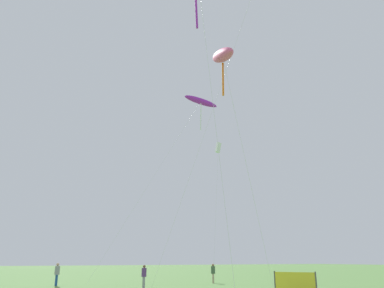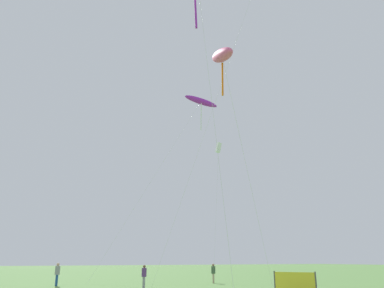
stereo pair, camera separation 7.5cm
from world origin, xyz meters
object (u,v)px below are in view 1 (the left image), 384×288
(kite_flying_1, at_px, (222,56))
(event_banner, at_px, (295,284))
(person_standing_0, at_px, (144,275))
(person_standing_1, at_px, (57,273))
(person_standing_2, at_px, (213,272))
(kite_flying_4, at_px, (201,102))
(kite_flying_2, at_px, (218,148))

(kite_flying_1, bearing_deg, event_banner, 22.68)
(person_standing_0, xyz_separation_m, person_standing_1, (-5.57, 5.57, 0.07))
(person_standing_2, xyz_separation_m, event_banner, (-2.82, -14.25, -0.23))
(person_standing_0, distance_m, event_banner, 12.31)
(person_standing_1, bearing_deg, kite_flying_4, -92.44)
(person_standing_0, relative_size, event_banner, 0.77)
(person_standing_0, relative_size, kite_flying_2, 0.11)
(person_standing_0, bearing_deg, person_standing_1, 48.51)
(kite_flying_1, height_order, kite_flying_4, kite_flying_4)
(person_standing_1, distance_m, person_standing_2, 13.68)
(kite_flying_1, bearing_deg, kite_flying_4, 64.70)
(kite_flying_4, relative_size, event_banner, 9.17)
(person_standing_0, height_order, kite_flying_2, kite_flying_2)
(kite_flying_4, xyz_separation_m, event_banner, (-3.20, -17.14, -18.39))
(person_standing_2, height_order, kite_flying_4, kite_flying_4)
(person_standing_1, xyz_separation_m, kite_flying_4, (13.82, 0.35, 18.10))
(person_standing_1, xyz_separation_m, event_banner, (10.62, -16.79, -0.29))
(person_standing_2, relative_size, kite_flying_1, 0.13)
(person_standing_0, xyz_separation_m, event_banner, (5.05, -11.23, -0.21))
(person_standing_2, bearing_deg, person_standing_0, 133.30)
(kite_flying_2, bearing_deg, event_banner, -107.85)
(kite_flying_1, xyz_separation_m, event_banner, (6.10, 2.55, -11.78))
(person_standing_0, relative_size, kite_flying_1, 0.12)
(person_standing_2, height_order, kite_flying_2, kite_flying_2)
(kite_flying_4, bearing_deg, event_banner, -100.59)
(person_standing_0, height_order, kite_flying_1, kite_flying_1)
(person_standing_1, xyz_separation_m, person_standing_2, (13.44, -2.54, -0.06))
(person_standing_1, height_order, kite_flying_2, kite_flying_2)
(kite_flying_1, relative_size, kite_flying_4, 0.68)
(person_standing_1, xyz_separation_m, kite_flying_2, (16.30, 0.86, 13.10))
(event_banner, bearing_deg, kite_flying_2, 72.15)
(person_standing_0, xyz_separation_m, kite_flying_1, (-1.06, -13.78, 11.57))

